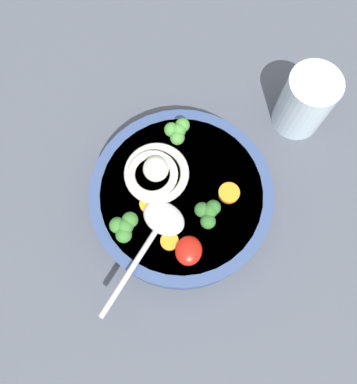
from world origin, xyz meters
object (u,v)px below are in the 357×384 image
at_px(soup_bowl, 178,197).
at_px(soup_spoon, 155,226).
at_px(drinking_glass, 302,102).
at_px(noodle_pile, 152,172).

height_order(soup_bowl, soup_spoon, soup_spoon).
height_order(soup_bowl, drinking_glass, drinking_glass).
xyz_separation_m(soup_spoon, drinking_glass, (-0.23, 0.18, -0.01)).
relative_size(soup_bowl, noodle_pile, 2.58).
relative_size(noodle_pile, soup_spoon, 0.59).
xyz_separation_m(noodle_pile, soup_spoon, (0.07, 0.02, -0.00)).
height_order(noodle_pile, soup_spoon, noodle_pile).
bearing_deg(noodle_pile, soup_spoon, 14.06).
distance_m(noodle_pile, drinking_glass, 0.26).
bearing_deg(noodle_pile, soup_bowl, 65.38).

